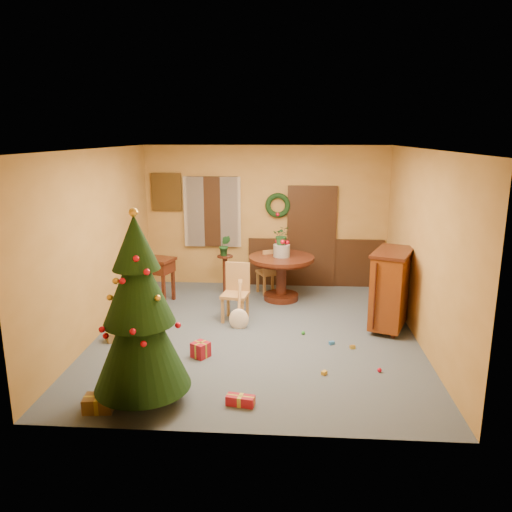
# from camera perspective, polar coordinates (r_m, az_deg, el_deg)

# --- Properties ---
(room_envelope) EXTENTS (5.50, 5.50, 5.50)m
(room_envelope) POSITION_cam_1_polar(r_m,az_deg,el_deg) (10.35, 2.23, 2.63)
(room_envelope) COLOR #3B4855
(room_envelope) RESTS_ON ground
(dining_table) EXTENTS (1.25, 1.25, 0.86)m
(dining_table) POSITION_cam_1_polar(r_m,az_deg,el_deg) (9.52, 2.92, -1.55)
(dining_table) COLOR black
(dining_table) RESTS_ON floor
(urn) EXTENTS (0.31, 0.31, 0.23)m
(urn) POSITION_cam_1_polar(r_m,az_deg,el_deg) (9.43, 2.95, 0.62)
(urn) COLOR slate
(urn) RESTS_ON dining_table
(centerpiece_plant) EXTENTS (0.32, 0.28, 0.36)m
(centerpiece_plant) POSITION_cam_1_polar(r_m,az_deg,el_deg) (9.37, 2.97, 2.38)
(centerpiece_plant) COLOR #1E4C23
(centerpiece_plant) RESTS_ON urn
(chair_near) EXTENTS (0.49, 0.49, 0.98)m
(chair_near) POSITION_cam_1_polar(r_m,az_deg,el_deg) (8.54, -2.28, -3.87)
(chair_near) COLOR olive
(chair_near) RESTS_ON floor
(chair_far) EXTENTS (0.54, 0.54, 0.93)m
(chair_far) POSITION_cam_1_polar(r_m,az_deg,el_deg) (9.86, 1.62, -1.61)
(chair_far) COLOR olive
(chair_far) RESTS_ON floor
(guitar) EXTENTS (0.43, 0.55, 0.75)m
(guitar) POSITION_cam_1_polar(r_m,az_deg,el_deg) (8.18, -1.98, -5.76)
(guitar) COLOR beige
(guitar) RESTS_ON floor
(plant_stand) EXTENTS (0.31, 0.31, 0.80)m
(plant_stand) POSITION_cam_1_polar(r_m,az_deg,el_deg) (9.85, -3.54, -1.66)
(plant_stand) COLOR black
(plant_stand) RESTS_ON floor
(stand_plant) EXTENTS (0.23, 0.18, 0.41)m
(stand_plant) POSITION_cam_1_polar(r_m,az_deg,el_deg) (9.73, -3.59, 1.21)
(stand_plant) COLOR #19471E
(stand_plant) RESTS_ON plant_stand
(christmas_tree) EXTENTS (1.13, 1.13, 2.33)m
(christmas_tree) POSITION_cam_1_polar(r_m,az_deg,el_deg) (5.90, -13.19, -6.49)
(christmas_tree) COLOR #382111
(christmas_tree) RESTS_ON floor
(writing_desk) EXTENTS (1.05, 0.74, 0.84)m
(writing_desk) POSITION_cam_1_polar(r_m,az_deg,el_deg) (9.70, -12.06, -1.34)
(writing_desk) COLOR black
(writing_desk) RESTS_ON floor
(sideboard) EXTENTS (0.88, 1.15, 1.31)m
(sideboard) POSITION_cam_1_polar(r_m,az_deg,el_deg) (8.37, 15.14, -3.47)
(sideboard) COLOR #4F1E09
(sideboard) RESTS_ON floor
(gift_a) EXTENTS (0.36, 0.28, 0.18)m
(gift_a) POSITION_cam_1_polar(r_m,az_deg,el_deg) (6.27, -17.52, -15.76)
(gift_a) COLOR brown
(gift_a) RESTS_ON floor
(gift_b) EXTENTS (0.30, 0.30, 0.22)m
(gift_b) POSITION_cam_1_polar(r_m,az_deg,el_deg) (7.31, -6.34, -10.60)
(gift_b) COLOR maroon
(gift_b) RESTS_ON floor
(gift_c) EXTENTS (0.35, 0.32, 0.16)m
(gift_c) POSITION_cam_1_polar(r_m,az_deg,el_deg) (8.11, -15.67, -8.76)
(gift_c) COLOR brown
(gift_c) RESTS_ON floor
(gift_d) EXTENTS (0.35, 0.19, 0.12)m
(gift_d) POSITION_cam_1_polar(r_m,az_deg,el_deg) (6.12, -1.79, -16.17)
(gift_d) COLOR maroon
(gift_d) RESTS_ON floor
(toy_a) EXTENTS (0.09, 0.08, 0.05)m
(toy_a) POSITION_cam_1_polar(r_m,az_deg,el_deg) (7.78, 8.64, -9.79)
(toy_a) COLOR #2A6BB7
(toy_a) RESTS_ON floor
(toy_b) EXTENTS (0.06, 0.06, 0.06)m
(toy_b) POSITION_cam_1_polar(r_m,az_deg,el_deg) (8.08, 5.41, -8.73)
(toy_b) COLOR #238225
(toy_b) RESTS_ON floor
(toy_c) EXTENTS (0.09, 0.09, 0.05)m
(toy_c) POSITION_cam_1_polar(r_m,az_deg,el_deg) (6.87, 7.80, -13.08)
(toy_c) COLOR gold
(toy_c) RESTS_ON floor
(toy_d) EXTENTS (0.06, 0.06, 0.06)m
(toy_d) POSITION_cam_1_polar(r_m,az_deg,el_deg) (7.06, 13.93, -12.54)
(toy_d) COLOR red
(toy_d) RESTS_ON floor
(toy_e) EXTENTS (0.09, 0.07, 0.05)m
(toy_e) POSITION_cam_1_polar(r_m,az_deg,el_deg) (7.69, 10.97, -10.19)
(toy_e) COLOR gold
(toy_e) RESTS_ON floor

